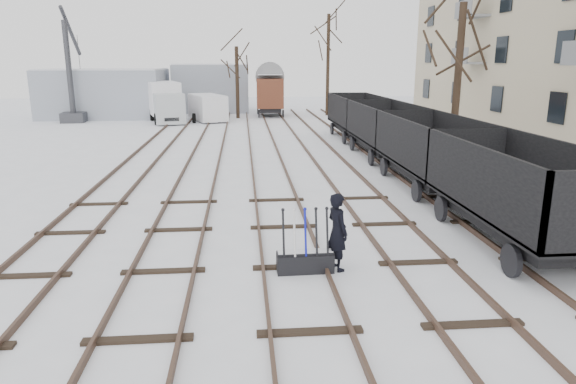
# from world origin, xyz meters

# --- Properties ---
(ground) EXTENTS (120.00, 120.00, 0.00)m
(ground) POSITION_xyz_m (0.00, 0.00, 0.00)
(ground) COLOR white
(ground) RESTS_ON ground
(tracks) EXTENTS (13.90, 52.00, 0.16)m
(tracks) POSITION_xyz_m (-0.00, 13.67, 0.07)
(tracks) COLOR black
(tracks) RESTS_ON ground
(shed_left) EXTENTS (10.00, 8.00, 4.10)m
(shed_left) POSITION_xyz_m (-13.00, 36.00, 2.05)
(shed_left) COLOR #989FAB
(shed_left) RESTS_ON ground
(shed_right) EXTENTS (7.00, 6.00, 4.50)m
(shed_right) POSITION_xyz_m (-4.00, 40.00, 2.25)
(shed_right) COLOR #989FAB
(shed_right) RESTS_ON ground
(ground_frame) EXTENTS (1.31, 0.45, 1.49)m
(ground_frame) POSITION_xyz_m (0.25, -0.25, 0.28)
(ground_frame) COLOR black
(ground_frame) RESTS_ON ground
(worker) EXTENTS (0.66, 0.78, 1.83)m
(worker) POSITION_xyz_m (1.00, -0.15, 0.91)
(worker) COLOR black
(worker) RESTS_ON ground
(freight_wagon_a) EXTENTS (2.61, 6.53, 2.67)m
(freight_wagon_a) POSITION_xyz_m (6.00, 1.17, 1.02)
(freight_wagon_a) COLOR black
(freight_wagon_a) RESTS_ON ground
(freight_wagon_b) EXTENTS (2.61, 6.53, 2.67)m
(freight_wagon_b) POSITION_xyz_m (6.00, 7.57, 1.02)
(freight_wagon_b) COLOR black
(freight_wagon_b) RESTS_ON ground
(freight_wagon_c) EXTENTS (2.61, 6.53, 2.67)m
(freight_wagon_c) POSITION_xyz_m (6.00, 13.97, 1.02)
(freight_wagon_c) COLOR black
(freight_wagon_c) RESTS_ON ground
(freight_wagon_d) EXTENTS (2.61, 6.53, 2.67)m
(freight_wagon_d) POSITION_xyz_m (6.00, 20.37, 1.02)
(freight_wagon_d) COLOR black
(freight_wagon_d) RESTS_ON ground
(box_van_wagon) EXTENTS (2.70, 4.85, 3.63)m
(box_van_wagon) POSITION_xyz_m (1.37, 34.86, 2.12)
(box_van_wagon) COLOR black
(box_van_wagon) RESTS_ON ground
(lorry) EXTENTS (3.44, 7.15, 3.11)m
(lorry) POSITION_xyz_m (-7.29, 31.15, 1.60)
(lorry) COLOR black
(lorry) RESTS_ON ground
(panel_van) EXTENTS (3.51, 5.18, 2.10)m
(panel_van) POSITION_xyz_m (-3.92, 31.30, 1.10)
(panel_van) COLOR white
(panel_van) RESTS_ON ground
(crane) EXTENTS (1.86, 5.15, 8.78)m
(crane) POSITION_xyz_m (-14.47, 31.35, 2.31)
(crane) COLOR #333438
(crane) RESTS_ON ground
(tree_near) EXTENTS (0.30, 0.30, 6.96)m
(tree_near) POSITION_xyz_m (7.64, 9.45, 3.48)
(tree_near) COLOR black
(tree_near) RESTS_ON ground
(tree_far_left) EXTENTS (0.30, 0.30, 5.92)m
(tree_far_left) POSITION_xyz_m (-1.48, 33.11, 2.96)
(tree_far_left) COLOR black
(tree_far_left) RESTS_ON ground
(tree_far_right) EXTENTS (0.30, 0.30, 8.70)m
(tree_far_right) POSITION_xyz_m (6.52, 34.95, 4.35)
(tree_far_right) COLOR black
(tree_far_right) RESTS_ON ground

